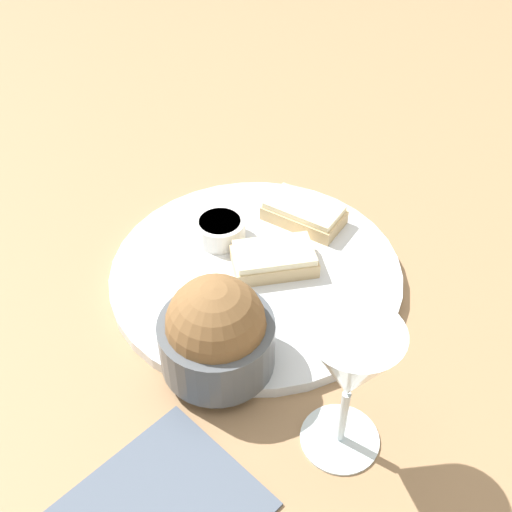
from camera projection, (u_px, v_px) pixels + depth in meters
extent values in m
plane|color=#93704C|center=(256.00, 277.00, 0.75)|extent=(4.00, 4.00, 0.00)
cylinder|color=silver|center=(256.00, 273.00, 0.74)|extent=(0.34, 0.34, 0.01)
cylinder|color=#4C5156|center=(219.00, 343.00, 0.62)|extent=(0.11, 0.11, 0.05)
sphere|color=brown|center=(218.00, 324.00, 0.60)|extent=(0.10, 0.10, 0.10)
cylinder|color=white|center=(220.00, 230.00, 0.77)|extent=(0.06, 0.06, 0.03)
cylinder|color=beige|center=(220.00, 223.00, 0.76)|extent=(0.05, 0.05, 0.01)
cube|color=#D1B27F|center=(274.00, 261.00, 0.73)|extent=(0.11, 0.09, 0.02)
cube|color=beige|center=(274.00, 253.00, 0.72)|extent=(0.10, 0.09, 0.01)
cube|color=#D1B27F|center=(304.00, 215.00, 0.79)|extent=(0.11, 0.08, 0.02)
cube|color=beige|center=(304.00, 207.00, 0.79)|extent=(0.10, 0.07, 0.01)
cylinder|color=silver|center=(340.00, 438.00, 0.59)|extent=(0.07, 0.07, 0.01)
cylinder|color=silver|center=(343.00, 416.00, 0.56)|extent=(0.01, 0.01, 0.07)
cone|color=silver|center=(352.00, 365.00, 0.52)|extent=(0.08, 0.08, 0.08)
cube|color=#4C5666|center=(157.00, 510.00, 0.54)|extent=(0.20, 0.20, 0.01)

